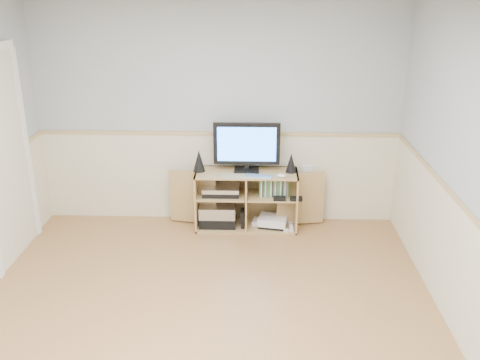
% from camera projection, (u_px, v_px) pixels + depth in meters
% --- Properties ---
extents(room, '(4.04, 4.54, 2.54)m').
position_uv_depth(room, '(189.00, 187.00, 3.86)').
color(room, tan).
rests_on(room, ground).
extents(media_cabinet, '(1.74, 0.42, 0.65)m').
position_uv_depth(media_cabinet, '(246.00, 197.00, 5.97)').
color(media_cabinet, tan).
rests_on(media_cabinet, floor).
extents(monitor, '(0.72, 0.18, 0.54)m').
position_uv_depth(monitor, '(247.00, 145.00, 5.75)').
color(monitor, black).
rests_on(monitor, media_cabinet).
extents(speaker_left, '(0.13, 0.13, 0.24)m').
position_uv_depth(speaker_left, '(199.00, 161.00, 5.80)').
color(speaker_left, black).
rests_on(speaker_left, media_cabinet).
extents(speaker_right, '(0.12, 0.12, 0.22)m').
position_uv_depth(speaker_right, '(291.00, 163.00, 5.78)').
color(speaker_right, black).
rests_on(speaker_right, media_cabinet).
extents(keyboard, '(0.31, 0.17, 0.01)m').
position_uv_depth(keyboard, '(259.00, 176.00, 5.68)').
color(keyboard, silver).
rests_on(keyboard, media_cabinet).
extents(mouse, '(0.11, 0.09, 0.04)m').
position_uv_depth(mouse, '(282.00, 176.00, 5.66)').
color(mouse, white).
rests_on(mouse, media_cabinet).
extents(av_components, '(0.50, 0.30, 0.47)m').
position_uv_depth(av_components, '(219.00, 208.00, 5.97)').
color(av_components, black).
rests_on(av_components, media_cabinet).
extents(game_consoles, '(0.46, 0.31, 0.11)m').
position_uv_depth(game_consoles, '(272.00, 221.00, 6.00)').
color(game_consoles, white).
rests_on(game_consoles, media_cabinet).
extents(game_cases, '(0.31, 0.13, 0.19)m').
position_uv_depth(game_cases, '(274.00, 187.00, 5.84)').
color(game_cases, '#3F8C3F').
rests_on(game_cases, media_cabinet).
extents(wall_outlet, '(0.12, 0.03, 0.12)m').
position_uv_depth(wall_outlet, '(308.00, 170.00, 6.01)').
color(wall_outlet, white).
rests_on(wall_outlet, wall_back).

